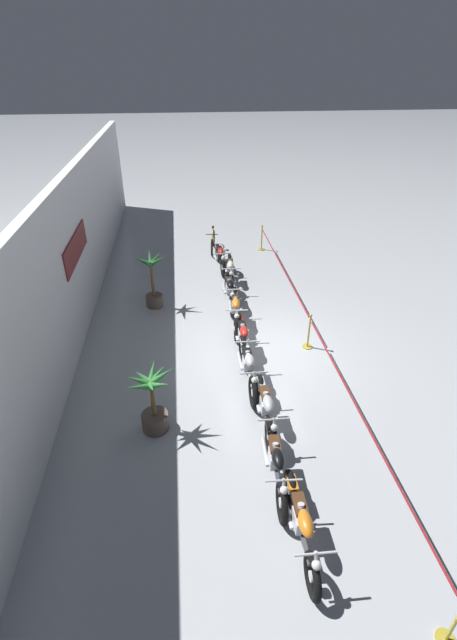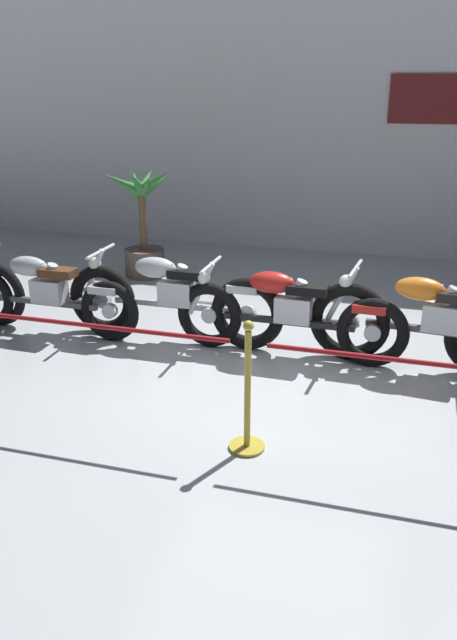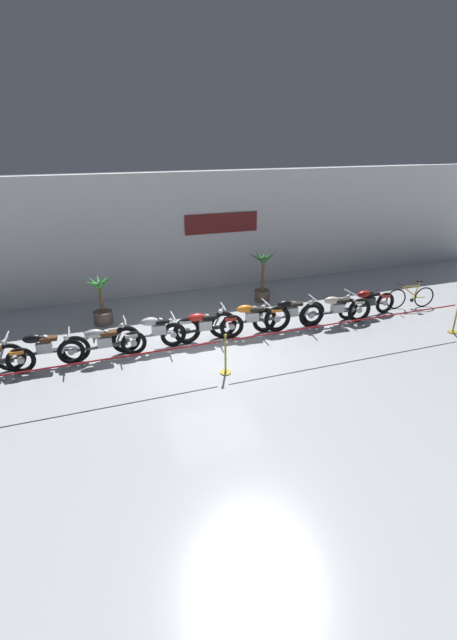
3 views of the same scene
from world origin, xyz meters
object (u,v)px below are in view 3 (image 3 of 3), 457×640
(motorcycle_cream_7, at_px, (336,310))
(bicycle, at_px, (410,297))
(motorcycle_red_4, at_px, (203,327))
(potted_palm_left_of_row, at_px, (101,301))
(motorcycle_black_6, at_px, (289,314))
(motorcycle_orange_5, at_px, (250,319))
(stanchion_mid_right, at_px, (455,321))
(motorcycle_red_8, at_px, (367,303))
(stanchion_mid_left, at_px, (226,360))
(motorcycle_silver_3, at_px, (157,332))
(stanchion_far_left, at_px, (163,355))
(motorcycle_black_1, at_px, (42,349))
(motorcycle_silver_2, at_px, (102,343))
(potted_palm_right_of_row, at_px, (263,279))

(motorcycle_cream_7, distance_m, bicycle, 3.12)
(motorcycle_red_4, height_order, potted_palm_left_of_row, potted_palm_left_of_row)
(motorcycle_black_6, bearing_deg, motorcycle_orange_5, -179.02)
(motorcycle_black_6, xyz_separation_m, bicycle, (4.56, 0.16, -0.10))
(potted_palm_left_of_row, bearing_deg, motorcycle_cream_7, -19.74)
(potted_palm_left_of_row, distance_m, stanchion_mid_right, 10.49)
(motorcycle_black_6, bearing_deg, motorcycle_cream_7, -7.52)
(motorcycle_red_8, bearing_deg, motorcycle_black_6, -179.30)
(motorcycle_orange_5, relative_size, motorcycle_cream_7, 1.03)
(motorcycle_red_8, bearing_deg, stanchion_mid_left, -160.73)
(motorcycle_silver_3, relative_size, motorcycle_red_8, 1.15)
(motorcycle_red_8, height_order, stanchion_mid_left, stanchion_mid_left)
(stanchion_far_left, bearing_deg, motorcycle_orange_5, 32.51)
(motorcycle_black_1, height_order, stanchion_mid_left, stanchion_mid_left)
(motorcycle_silver_3, distance_m, stanchion_mid_right, 8.60)
(bicycle, bearing_deg, motorcycle_silver_3, -179.07)
(motorcycle_red_8, xyz_separation_m, bicycle, (1.81, 0.13, -0.08))
(motorcycle_black_6, xyz_separation_m, stanchion_far_left, (-4.12, -1.85, 0.30))
(motorcycle_orange_5, bearing_deg, motorcycle_red_8, 0.79)
(motorcycle_silver_2, xyz_separation_m, bicycle, (9.95, 0.31, -0.08))
(motorcycle_red_4, bearing_deg, motorcycle_red_8, 0.76)
(bicycle, bearing_deg, stanchion_mid_left, -164.41)
(motorcycle_black_6, relative_size, potted_palm_right_of_row, 1.27)
(motorcycle_red_4, bearing_deg, motorcycle_cream_7, -2.14)
(motorcycle_orange_5, relative_size, motorcycle_black_6, 1.05)
(stanchion_mid_left, bearing_deg, potted_palm_left_of_row, 122.61)
(motorcycle_black_1, height_order, potted_palm_left_of_row, potted_palm_left_of_row)
(motorcycle_black_1, relative_size, motorcycle_red_8, 1.06)
(motorcycle_black_1, relative_size, potted_palm_right_of_row, 1.23)
(motorcycle_red_8, distance_m, stanchion_mid_left, 5.70)
(bicycle, bearing_deg, motorcycle_black_1, -178.97)
(potted_palm_left_of_row, bearing_deg, stanchion_far_left, -74.83)
(motorcycle_red_4, bearing_deg, bicycle, 1.57)
(motorcycle_black_1, distance_m, bicycle, 11.38)
(stanchion_mid_left, bearing_deg, stanchion_far_left, 180.00)
(motorcycle_orange_5, height_order, motorcycle_red_8, motorcycle_orange_5)
(motorcycle_red_8, bearing_deg, potted_palm_left_of_row, 164.77)
(motorcycle_black_1, xyz_separation_m, potted_palm_right_of_row, (6.98, 2.45, 0.33))
(motorcycle_red_8, bearing_deg, motorcycle_cream_7, -170.04)
(motorcycle_silver_2, xyz_separation_m, stanchion_far_left, (1.26, -1.70, 0.31))
(motorcycle_black_1, xyz_separation_m, motorcycle_black_6, (6.81, 0.04, -0.00))
(motorcycle_silver_3, xyz_separation_m, bicycle, (8.51, 0.14, -0.10))
(motorcycle_silver_2, relative_size, stanchion_far_left, 0.16)
(potted_palm_left_of_row, relative_size, stanchion_far_left, 0.12)
(motorcycle_cream_7, xyz_separation_m, stanchion_mid_left, (-4.09, -1.65, -0.12))
(potted_palm_right_of_row, bearing_deg, motorcycle_red_8, -42.60)
(bicycle, relative_size, stanchion_far_left, 0.12)
(motorcycle_orange_5, xyz_separation_m, bicycle, (5.82, 0.18, -0.11))
(motorcycle_red_8, distance_m, stanchion_mid_right, 2.54)
(motorcycle_red_4, relative_size, motorcycle_orange_5, 0.98)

